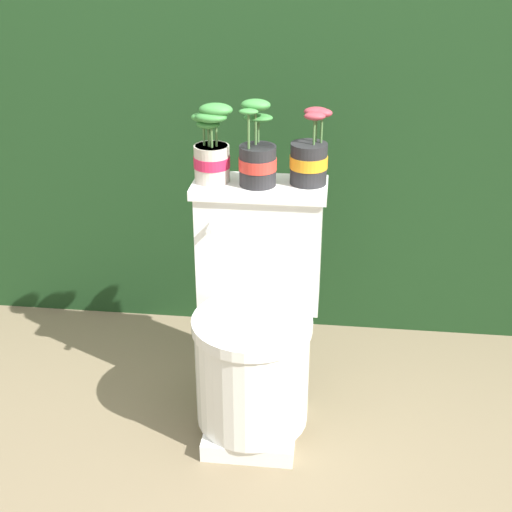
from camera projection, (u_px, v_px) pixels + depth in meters
ground_plane at (245, 434)px, 2.30m from camera, size 12.00×12.00×0.00m
hedge_backdrop at (277, 137)px, 2.96m from camera, size 3.54×0.75×1.34m
toilet at (255, 329)px, 2.23m from camera, size 0.41×0.49×0.78m
potted_plant_left at (212, 150)px, 2.13m from camera, size 0.12×0.11×0.24m
potted_plant_midleft at (257, 157)px, 2.11m from camera, size 0.11×0.12×0.26m
potted_plant_middle at (310, 157)px, 2.12m from camera, size 0.12×0.11×0.23m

